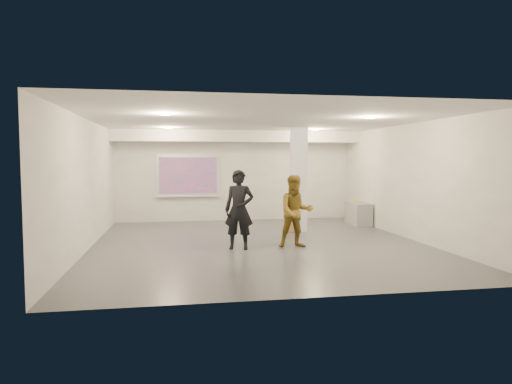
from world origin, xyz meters
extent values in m
cube|color=#3B3D43|center=(0.00, 0.00, 0.00)|extent=(8.00, 9.00, 0.01)
cube|color=silver|center=(0.00, 0.00, 3.00)|extent=(8.00, 9.00, 0.01)
cube|color=beige|center=(0.00, 4.50, 1.50)|extent=(8.00, 0.01, 3.00)
cube|color=beige|center=(0.00, -4.50, 1.50)|extent=(8.00, 0.01, 3.00)
cube|color=beige|center=(-4.00, 0.00, 1.50)|extent=(0.01, 9.00, 3.00)
cube|color=beige|center=(4.00, 0.00, 1.50)|extent=(0.01, 9.00, 3.00)
cube|color=silver|center=(0.00, 3.95, 2.82)|extent=(8.00, 1.10, 0.36)
cylinder|color=#FFC083|center=(-2.20, 2.50, 2.98)|extent=(0.22, 0.22, 0.02)
cylinder|color=#FFC083|center=(2.20, 2.50, 2.98)|extent=(0.22, 0.22, 0.02)
cylinder|color=#FFC083|center=(-2.20, -1.50, 2.98)|extent=(0.22, 0.22, 0.02)
cylinder|color=#FFC083|center=(2.20, -1.50, 2.98)|extent=(0.22, 0.22, 0.02)
cylinder|color=white|center=(1.50, 1.80, 1.50)|extent=(0.52, 0.52, 3.00)
cube|color=silver|center=(-1.60, 4.46, 1.55)|extent=(2.10, 0.06, 1.40)
cube|color=#0255BF|center=(-1.60, 4.42, 1.55)|extent=(1.90, 0.01, 1.20)
cube|color=silver|center=(-1.60, 4.40, 0.85)|extent=(2.10, 0.08, 0.04)
cube|color=gray|center=(3.72, 2.74, 0.35)|extent=(0.56, 1.23, 0.71)
cube|color=#EFBE04|center=(3.69, 2.95, 0.72)|extent=(0.29, 0.35, 0.03)
cube|color=olive|center=(1.35, 1.71, 0.34)|extent=(0.64, 0.30, 0.68)
cube|color=olive|center=(1.26, 1.59, 0.25)|extent=(0.48, 0.23, 0.50)
imported|color=black|center=(-0.57, -0.59, 0.92)|extent=(0.76, 0.60, 1.83)
imported|color=olive|center=(0.77, -0.60, 0.85)|extent=(0.86, 0.69, 1.70)
camera|label=1|loc=(-1.98, -10.94, 2.06)|focal=32.00mm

